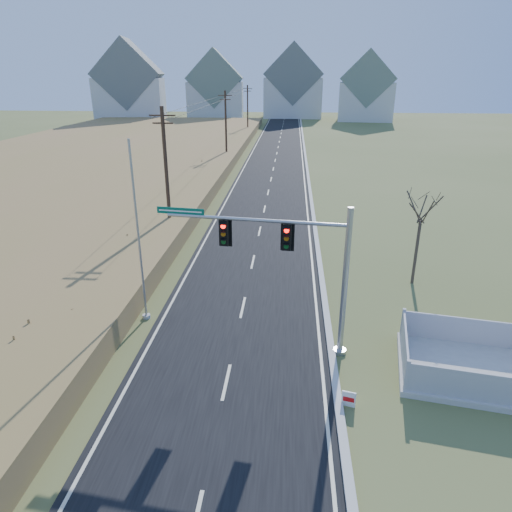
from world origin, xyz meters
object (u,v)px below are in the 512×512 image
(traffic_signal_mast, at_px, (300,262))
(open_sign, at_px, (349,399))
(fence_enclosure, at_px, (482,370))
(bare_tree, at_px, (423,206))
(flagpole, at_px, (140,253))

(traffic_signal_mast, relative_size, open_sign, 13.03)
(fence_enclosure, bearing_deg, open_sign, -147.60)
(bare_tree, bearing_deg, fence_enclosure, -85.55)
(fence_enclosure, relative_size, bare_tree, 1.23)
(bare_tree, bearing_deg, flagpole, -159.84)
(traffic_signal_mast, bearing_deg, bare_tree, 54.76)
(traffic_signal_mast, distance_m, flagpole, 7.55)
(fence_enclosure, distance_m, open_sign, 5.82)
(traffic_signal_mast, distance_m, bare_tree, 9.67)
(traffic_signal_mast, bearing_deg, fence_enclosure, -3.63)
(fence_enclosure, xyz_separation_m, flagpole, (-14.44, 3.45, 3.11))
(fence_enclosure, relative_size, flagpole, 0.81)
(open_sign, height_order, flagpole, flagpole)
(flagpole, bearing_deg, bare_tree, 20.16)
(traffic_signal_mast, distance_m, open_sign, 5.46)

